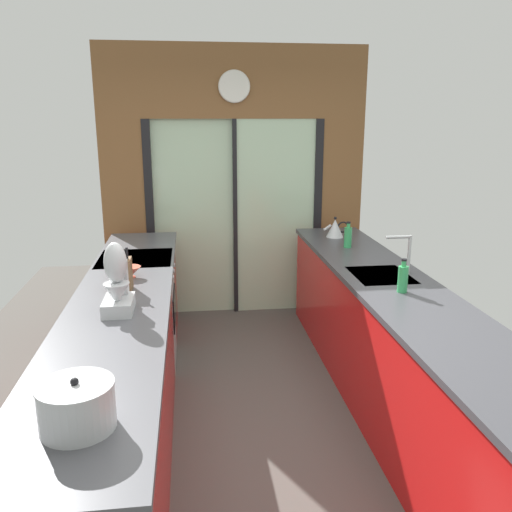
{
  "coord_description": "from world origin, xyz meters",
  "views": [
    {
      "loc": [
        -0.46,
        -2.93,
        2.03
      ],
      "look_at": [
        0.0,
        0.69,
        1.05
      ],
      "focal_mm": 36.98,
      "sensor_mm": 36.0,
      "label": 1
    }
  ],
  "objects_px": {
    "stand_mixer": "(117,285)",
    "kettle": "(335,228)",
    "soap_bottle_far": "(348,237)",
    "oven_range": "(139,312)",
    "stock_pot": "(77,406)",
    "soap_bottle_near": "(403,278)",
    "mixing_bowl": "(131,272)",
    "knife_block": "(125,274)"
  },
  "relations": [
    {
      "from": "oven_range",
      "to": "mixing_bowl",
      "type": "distance_m",
      "value": 0.74
    },
    {
      "from": "mixing_bowl",
      "to": "stand_mixer",
      "type": "height_order",
      "value": "stand_mixer"
    },
    {
      "from": "knife_block",
      "to": "soap_bottle_near",
      "type": "bearing_deg",
      "value": -8.24
    },
    {
      "from": "stand_mixer",
      "to": "kettle",
      "type": "bearing_deg",
      "value": 44.56
    },
    {
      "from": "oven_range",
      "to": "kettle",
      "type": "distance_m",
      "value": 1.96
    },
    {
      "from": "stand_mixer",
      "to": "soap_bottle_far",
      "type": "relative_size",
      "value": 1.85
    },
    {
      "from": "mixing_bowl",
      "to": "kettle",
      "type": "relative_size",
      "value": 0.61
    },
    {
      "from": "oven_range",
      "to": "soap_bottle_far",
      "type": "xyz_separation_m",
      "value": [
        1.8,
        0.13,
        0.56
      ]
    },
    {
      "from": "oven_range",
      "to": "soap_bottle_near",
      "type": "relative_size",
      "value": 4.12
    },
    {
      "from": "knife_block",
      "to": "kettle",
      "type": "xyz_separation_m",
      "value": [
        1.78,
        1.36,
        -0.03
      ]
    },
    {
      "from": "oven_range",
      "to": "stock_pot",
      "type": "height_order",
      "value": "stock_pot"
    },
    {
      "from": "soap_bottle_near",
      "to": "stand_mixer",
      "type": "bearing_deg",
      "value": -175.75
    },
    {
      "from": "stock_pot",
      "to": "mixing_bowl",
      "type": "bearing_deg",
      "value": 90.0
    },
    {
      "from": "stock_pot",
      "to": "soap_bottle_near",
      "type": "xyz_separation_m",
      "value": [
        1.78,
        1.33,
        0.0
      ]
    },
    {
      "from": "stock_pot",
      "to": "soap_bottle_near",
      "type": "distance_m",
      "value": 2.22
    },
    {
      "from": "soap_bottle_far",
      "to": "oven_range",
      "type": "bearing_deg",
      "value": -176.01
    },
    {
      "from": "stock_pot",
      "to": "stand_mixer",
      "type": "bearing_deg",
      "value": 90.0
    },
    {
      "from": "stock_pot",
      "to": "kettle",
      "type": "bearing_deg",
      "value": 58.86
    },
    {
      "from": "mixing_bowl",
      "to": "soap_bottle_near",
      "type": "bearing_deg",
      "value": -17.01
    },
    {
      "from": "kettle",
      "to": "soap_bottle_far",
      "type": "xyz_separation_m",
      "value": [
        -0.0,
        -0.41,
        0.01
      ]
    },
    {
      "from": "oven_range",
      "to": "stock_pot",
      "type": "distance_m",
      "value": 2.47
    },
    {
      "from": "kettle",
      "to": "soap_bottle_far",
      "type": "height_order",
      "value": "soap_bottle_far"
    },
    {
      "from": "stock_pot",
      "to": "soap_bottle_far",
      "type": "xyz_separation_m",
      "value": [
        1.78,
        2.54,
        0.01
      ]
    },
    {
      "from": "oven_range",
      "to": "soap_bottle_far",
      "type": "distance_m",
      "value": 1.89
    },
    {
      "from": "oven_range",
      "to": "stand_mixer",
      "type": "height_order",
      "value": "stand_mixer"
    },
    {
      "from": "mixing_bowl",
      "to": "stock_pot",
      "type": "distance_m",
      "value": 1.87
    },
    {
      "from": "stand_mixer",
      "to": "stock_pot",
      "type": "xyz_separation_m",
      "value": [
        -0.0,
        -1.19,
        -0.07
      ]
    },
    {
      "from": "knife_block",
      "to": "soap_bottle_far",
      "type": "bearing_deg",
      "value": 28.11
    },
    {
      "from": "mixing_bowl",
      "to": "kettle",
      "type": "height_order",
      "value": "kettle"
    },
    {
      "from": "knife_block",
      "to": "stock_pot",
      "type": "relative_size",
      "value": 1.04
    },
    {
      "from": "stand_mixer",
      "to": "mixing_bowl",
      "type": "bearing_deg",
      "value": 90.0
    },
    {
      "from": "oven_range",
      "to": "mixing_bowl",
      "type": "xyz_separation_m",
      "value": [
        0.02,
        -0.54,
        0.51
      ]
    },
    {
      "from": "oven_range",
      "to": "kettle",
      "type": "height_order",
      "value": "kettle"
    },
    {
      "from": "mixing_bowl",
      "to": "stand_mixer",
      "type": "xyz_separation_m",
      "value": [
        0.0,
        -0.68,
        0.12
      ]
    },
    {
      "from": "stand_mixer",
      "to": "soap_bottle_far",
      "type": "xyz_separation_m",
      "value": [
        1.78,
        1.34,
        -0.07
      ]
    },
    {
      "from": "knife_block",
      "to": "stand_mixer",
      "type": "height_order",
      "value": "stand_mixer"
    },
    {
      "from": "oven_range",
      "to": "stock_pot",
      "type": "relative_size",
      "value": 3.29
    },
    {
      "from": "oven_range",
      "to": "stand_mixer",
      "type": "relative_size",
      "value": 2.19
    },
    {
      "from": "knife_block",
      "to": "soap_bottle_near",
      "type": "xyz_separation_m",
      "value": [
        1.78,
        -0.26,
        -0.02
      ]
    },
    {
      "from": "mixing_bowl",
      "to": "oven_range",
      "type": "bearing_deg",
      "value": 91.96
    },
    {
      "from": "soap_bottle_far",
      "to": "stand_mixer",
      "type": "bearing_deg",
      "value": -143.01
    },
    {
      "from": "oven_range",
      "to": "stand_mixer",
      "type": "xyz_separation_m",
      "value": [
        0.02,
        -1.22,
        0.63
      ]
    }
  ]
}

